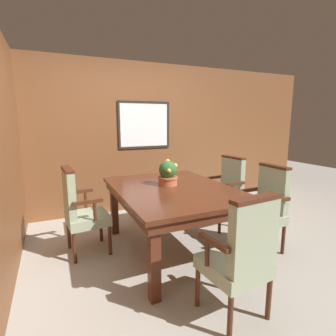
# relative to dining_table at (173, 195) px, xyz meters

# --- Properties ---
(ground_plane) EXTENTS (14.00, 14.00, 0.00)m
(ground_plane) POSITION_rel_dining_table_xyz_m (-0.00, -0.18, -0.67)
(ground_plane) COLOR #A39E93
(wall_back) EXTENTS (7.20, 0.08, 2.45)m
(wall_back) POSITION_rel_dining_table_xyz_m (-0.00, 1.64, 0.56)
(wall_back) COLOR brown
(wall_back) RESTS_ON ground_plane
(dining_table) EXTENTS (1.26, 1.70, 0.76)m
(dining_table) POSITION_rel_dining_table_xyz_m (0.00, 0.00, 0.00)
(dining_table) COLOR #4C2314
(dining_table) RESTS_ON ground_plane
(chair_head_near) EXTENTS (0.53, 0.49, 1.01)m
(chair_head_near) POSITION_rel_dining_table_xyz_m (-0.00, -1.20, -0.13)
(chair_head_near) COLOR #472314
(chair_head_near) RESTS_ON ground_plane
(chair_left_far) EXTENTS (0.48, 0.53, 1.01)m
(chair_left_far) POSITION_rel_dining_table_xyz_m (-0.99, 0.36, -0.13)
(chair_left_far) COLOR #472314
(chair_left_far) RESTS_ON ground_plane
(chair_right_near) EXTENTS (0.45, 0.51, 1.01)m
(chair_right_near) POSITION_rel_dining_table_xyz_m (0.99, -0.41, -0.13)
(chair_right_near) COLOR #472314
(chair_right_near) RESTS_ON ground_plane
(chair_right_far) EXTENTS (0.48, 0.53, 1.01)m
(chair_right_far) POSITION_rel_dining_table_xyz_m (1.03, 0.38, -0.13)
(chair_right_far) COLOR #472314
(chair_right_far) RESTS_ON ground_plane
(potted_plant) EXTENTS (0.24, 0.24, 0.30)m
(potted_plant) POSITION_rel_dining_table_xyz_m (-0.01, 0.14, 0.23)
(potted_plant) COLOR #B2603D
(potted_plant) RESTS_ON dining_table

